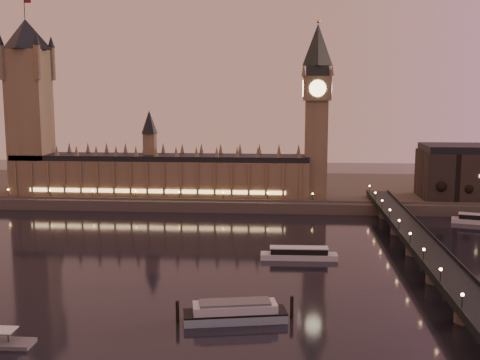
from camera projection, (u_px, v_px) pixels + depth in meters
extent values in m
plane|color=black|center=(195.00, 262.00, 246.30)|extent=(700.00, 700.00, 0.00)
cube|color=#423D35|center=(276.00, 190.00, 406.20)|extent=(560.00, 130.00, 6.00)
cube|color=brown|center=(160.00, 178.00, 366.18)|extent=(180.00, 26.00, 22.00)
cube|color=black|center=(160.00, 157.00, 364.31)|extent=(180.00, 22.00, 3.20)
cube|color=#FFCC7F|center=(156.00, 191.00, 353.76)|extent=(153.00, 0.25, 2.20)
cube|color=brown|center=(30.00, 123.00, 367.50)|extent=(22.00, 22.00, 88.00)
cone|color=black|center=(26.00, 34.00, 359.64)|extent=(31.68, 31.68, 18.00)
cylinder|color=black|center=(24.00, 9.00, 357.42)|extent=(0.44, 0.44, 12.00)
cube|color=maroon|center=(28.00, 1.00, 356.58)|extent=(4.00, 0.15, 2.50)
cube|color=brown|center=(316.00, 150.00, 356.21)|extent=(13.00, 13.00, 58.00)
cube|color=brown|center=(317.00, 88.00, 350.87)|extent=(16.00, 16.00, 14.00)
cylinder|color=#FFEAA5|center=(318.00, 88.00, 342.81)|extent=(9.60, 0.35, 9.60)
cylinder|color=#FFEAA5|center=(303.00, 88.00, 351.51)|extent=(0.35, 9.60, 9.60)
cube|color=black|center=(317.00, 71.00, 349.39)|extent=(13.00, 13.00, 6.00)
cone|color=black|center=(318.00, 45.00, 347.17)|extent=(17.68, 17.68, 24.00)
sphere|color=gold|center=(318.00, 22.00, 345.24)|extent=(2.00, 2.00, 2.00)
cube|color=black|center=(425.00, 248.00, 237.96)|extent=(13.00, 260.00, 2.00)
cube|color=black|center=(409.00, 244.00, 238.23)|extent=(0.60, 260.00, 1.00)
cube|color=black|center=(442.00, 245.00, 237.25)|extent=(0.60, 260.00, 1.00)
cylinder|color=black|center=(439.00, 196.00, 342.66)|extent=(0.70, 0.70, 8.15)
sphere|color=black|center=(439.00, 189.00, 342.03)|extent=(5.43, 5.43, 5.43)
cylinder|color=black|center=(467.00, 197.00, 341.43)|extent=(0.70, 0.70, 8.15)
sphere|color=black|center=(468.00, 189.00, 340.80)|extent=(5.43, 5.43, 5.43)
cube|color=silver|center=(299.00, 256.00, 251.27)|extent=(32.13, 7.71, 2.34)
cube|color=black|center=(299.00, 251.00, 250.92)|extent=(23.79, 6.26, 2.34)
cube|color=silver|center=(299.00, 248.00, 250.71)|extent=(24.44, 6.55, 0.43)
cube|color=silver|center=(480.00, 222.00, 317.38)|extent=(29.21, 14.67, 2.40)
cube|color=black|center=(480.00, 217.00, 317.03)|extent=(21.77, 11.40, 2.40)
cube|color=silver|center=(480.00, 214.00, 316.82)|extent=(22.39, 11.83, 0.44)
cube|color=#89A1AF|center=(235.00, 317.00, 183.83)|extent=(32.56, 14.78, 2.55)
cube|color=black|center=(235.00, 312.00, 183.60)|extent=(32.56, 14.78, 0.49)
cube|color=silver|center=(235.00, 307.00, 183.38)|extent=(26.58, 12.67, 2.55)
cube|color=#595B5E|center=(235.00, 302.00, 183.14)|extent=(22.54, 10.94, 0.69)
cylinder|color=black|center=(177.00, 312.00, 182.47)|extent=(1.08, 1.08, 6.68)
cylinder|color=black|center=(292.00, 307.00, 186.54)|extent=(1.08, 1.08, 6.68)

